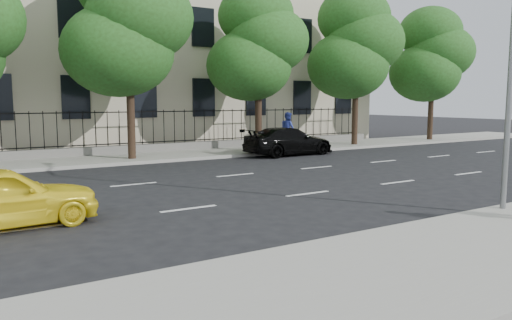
% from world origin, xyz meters
% --- Properties ---
extents(ground, '(120.00, 120.00, 0.00)m').
position_xyz_m(ground, '(0.00, 0.00, 0.00)').
color(ground, black).
rests_on(ground, ground).
extents(near_sidewalk, '(60.00, 4.00, 0.15)m').
position_xyz_m(near_sidewalk, '(0.00, -4.00, 0.07)').
color(near_sidewalk, gray).
rests_on(near_sidewalk, ground).
extents(far_sidewalk, '(60.00, 4.00, 0.15)m').
position_xyz_m(far_sidewalk, '(0.00, 14.00, 0.07)').
color(far_sidewalk, gray).
rests_on(far_sidewalk, ground).
extents(lane_markings, '(49.60, 4.62, 0.01)m').
position_xyz_m(lane_markings, '(0.00, 4.75, 0.01)').
color(lane_markings, silver).
rests_on(lane_markings, ground).
extents(masonry_building, '(34.60, 12.11, 18.50)m').
position_xyz_m(masonry_building, '(0.00, 22.95, 9.02)').
color(masonry_building, beige).
rests_on(masonry_building, ground).
extents(iron_fence, '(30.00, 0.50, 2.20)m').
position_xyz_m(iron_fence, '(0.00, 15.70, 0.65)').
color(iron_fence, slate).
rests_on(iron_fence, far_sidewalk).
extents(street_light, '(0.25, 3.32, 8.05)m').
position_xyz_m(street_light, '(2.50, -1.77, 5.15)').
color(street_light, slate).
rests_on(street_light, near_sidewalk).
extents(tree_c, '(5.89, 5.50, 9.80)m').
position_xyz_m(tree_c, '(-1.96, 13.36, 6.41)').
color(tree_c, '#382619').
rests_on(tree_c, far_sidewalk).
extents(tree_d, '(5.34, 4.94, 8.84)m').
position_xyz_m(tree_d, '(5.04, 13.36, 5.84)').
color(tree_d, '#382619').
rests_on(tree_d, far_sidewalk).
extents(tree_e, '(5.71, 5.31, 9.46)m').
position_xyz_m(tree_e, '(12.04, 13.36, 6.20)').
color(tree_e, '#382619').
rests_on(tree_e, far_sidewalk).
extents(tree_f, '(5.52, 5.12, 9.01)m').
position_xyz_m(tree_f, '(19.04, 13.36, 5.88)').
color(tree_f, '#382619').
rests_on(tree_f, far_sidewalk).
extents(black_sedan, '(5.05, 2.16, 1.45)m').
position_xyz_m(black_sedan, '(5.78, 11.50, 0.73)').
color(black_sedan, black).
rests_on(black_sedan, ground).
extents(pedestrian_far, '(0.81, 1.01, 1.98)m').
position_xyz_m(pedestrian_far, '(8.11, 14.80, 1.14)').
color(pedestrian_far, '#2C3B9A').
rests_on(pedestrian_far, far_sidewalk).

